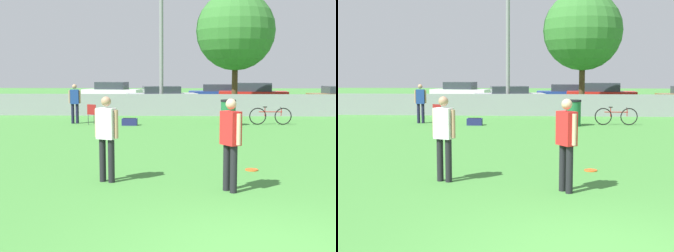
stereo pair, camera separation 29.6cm
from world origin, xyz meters
TOP-DOWN VIEW (x-y plane):
  - fence_backline at (0.00, 18.00)m, footprint 23.59×0.07m
  - light_pole at (-2.29, 18.66)m, footprint 0.90×0.36m
  - tree_near_pole at (1.65, 20.57)m, footprint 4.29×4.29m
  - player_receiver_white at (-2.56, 3.71)m, footprint 0.49×0.34m
  - player_thrower_red at (-0.19, 3.04)m, footprint 0.39×0.45m
  - spectator_in_blue at (-5.75, 14.35)m, footprint 0.50×0.26m
  - frisbee_disc at (0.47, 4.93)m, footprint 0.29×0.29m
  - folding_chair_sideline at (-4.87, 13.92)m, footprint 0.59×0.59m
  - bicycle_sideline at (2.51, 14.20)m, footprint 1.77×0.44m
  - trash_bin at (0.71, 13.72)m, footprint 0.63×0.63m
  - gear_bag_sideline at (-3.34, 13.73)m, footprint 0.62×0.34m
  - parked_car_white at (-6.58, 29.39)m, footprint 4.48×2.39m
  - parked_car_silver at (-2.65, 25.28)m, footprint 4.81×2.60m
  - parked_car_blue at (1.26, 27.95)m, footprint 4.24×1.88m
  - parked_car_red at (3.35, 25.51)m, footprint 4.54×2.11m

SIDE VIEW (x-z plane):
  - frisbee_disc at x=0.47m, z-range 0.00..0.03m
  - gear_bag_sideline at x=-3.34m, z-range -0.01..0.29m
  - bicycle_sideline at x=2.51m, z-range -0.01..0.75m
  - folding_chair_sideline at x=-4.87m, z-range 0.08..0.93m
  - trash_bin at x=0.71m, z-range 0.00..1.07m
  - fence_backline at x=0.00m, z-range -0.05..1.16m
  - parked_car_silver at x=-2.65m, z-range -0.01..1.27m
  - parked_car_blue at x=1.26m, z-range -0.01..1.34m
  - parked_car_white at x=-6.58m, z-range -0.02..1.45m
  - parked_car_red at x=3.35m, z-range -0.03..1.48m
  - spectator_in_blue at x=-5.75m, z-range 0.11..1.79m
  - player_receiver_white at x=-2.56m, z-range 0.12..1.82m
  - player_thrower_red at x=-0.19m, z-range 0.12..1.82m
  - tree_near_pole at x=1.65m, z-range 1.13..7.70m
  - light_pole at x=-2.29m, z-range 0.78..10.41m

